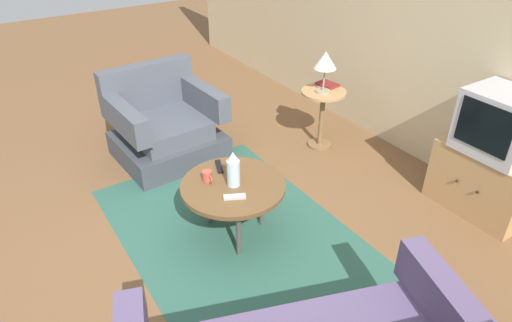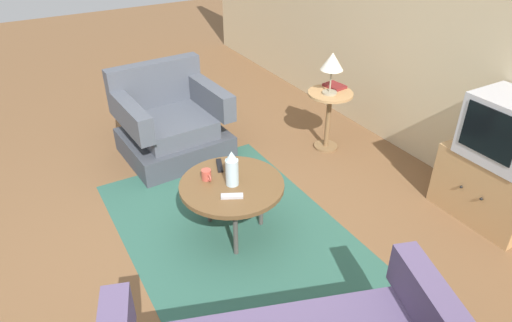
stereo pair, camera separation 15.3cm
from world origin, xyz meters
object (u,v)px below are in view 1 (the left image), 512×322
Objects in this scene: coffee_table at (233,188)px; side_table at (322,107)px; mug at (207,176)px; tv_stand at (482,181)px; table_lamp at (325,62)px; vase at (233,169)px; book at (327,84)px; tv_remote_silver at (235,197)px; television at (501,123)px; armchair at (165,127)px; tv_remote_dark at (219,166)px.

coffee_table is 1.26× the size of side_table.
coffee_table is at bearing 45.04° from mug.
side_table reaches higher than tv_stand.
vase is at bearing -63.80° from table_lamp.
book is at bearing 116.84° from coffee_table.
side_table is at bearing -123.90° from tv_remote_silver.
side_table is at bearing -164.97° from television.
table_lamp reaches higher than armchair.
side_table is 0.80× the size of tv_stand.
book is (-0.09, 0.12, 0.19)m from side_table.
mug is at bearing -115.83° from television.
side_table is at bearing 116.34° from vase.
tv_remote_silver is at bearing 82.01° from armchair.
armchair is at bearing -141.13° from tv_stand.
table_lamp is 0.35m from book.
television reaches higher than tv_stand.
book is (-0.96, 1.67, 0.15)m from tv_remote_silver.
armchair is 3.60× the size of vase.
mug is (-0.14, -0.14, 0.08)m from coffee_table.
armchair is at bearing -160.74° from tv_remote_dark.
coffee_table is 1.68m from table_lamp.
coffee_table is at bearing 15.31° from tv_remote_dark.
side_table is (0.72, 1.42, 0.13)m from armchair.
armchair reaches higher than vase.
side_table is 3.78× the size of tv_remote_silver.
television is 1.31× the size of table_lamp.
coffee_table is 2.80× the size of vase.
book is (0.63, 1.54, 0.33)m from armchair.
tv_remote_dark is (-0.25, 0.02, 0.04)m from coffee_table.
table_lamp reaches higher than coffee_table.
book reaches higher than side_table.
side_table is 1.16× the size of television.
tv_remote_silver is at bearing -60.58° from side_table.
book is (-0.55, 1.56, 0.15)m from tv_remote_dark.
coffee_table is 1.01× the size of tv_stand.
armchair is at bearing -68.01° from tv_remote_silver.
armchair is 1.69m from table_lamp.
vase is at bearing -91.81° from tv_remote_silver.
table_lamp reaches higher than vase.
vase is at bearing 15.42° from tv_remote_dark.
vase is 1.78m from book.
armchair is 1.63× the size of side_table.
armchair is 1.60m from tv_remote_silver.
vase is at bearing -63.66° from side_table.
vase reaches higher than mug.
armchair is at bearing 171.63° from mug.
coffee_table is 1.91× the size of table_lamp.
coffee_table is 2.07m from tv_stand.
tv_remote_silver is at bearing -67.16° from book.
armchair reaches higher than tv_remote_silver.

